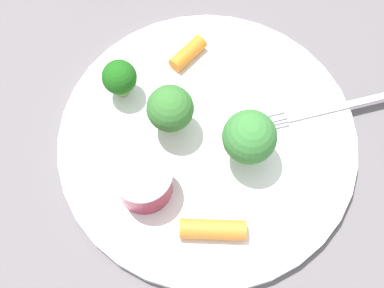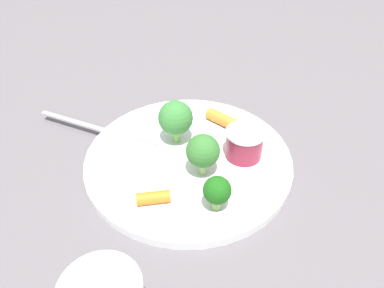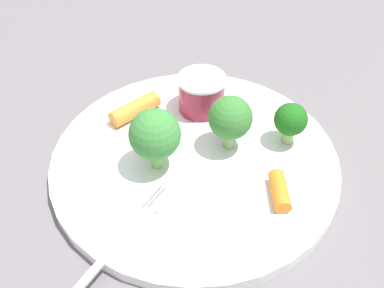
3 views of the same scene
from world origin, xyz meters
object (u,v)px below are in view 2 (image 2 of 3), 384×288
carrot_stick_1 (153,198)px  carrot_stick_0 (224,120)px  plate (188,160)px  broccoli_floret_2 (176,118)px  broccoli_floret_0 (203,151)px  broccoli_floret_1 (217,191)px  sauce_cup (244,144)px  fork (98,129)px

carrot_stick_1 → carrot_stick_0: bearing=-105.2°
plate → broccoli_floret_2: broccoli_floret_2 is taller
plate → carrot_stick_0: size_ratio=4.92×
plate → carrot_stick_0: bearing=-110.2°
broccoli_floret_0 → carrot_stick_0: (-0.00, -0.11, -0.03)m
plate → carrot_stick_1: (0.02, 0.09, 0.01)m
broccoli_floret_1 → carrot_stick_1: (0.07, 0.01, -0.02)m
sauce_cup → broccoli_floret_0: size_ratio=0.89×
broccoli_floret_0 → broccoli_floret_2: (0.05, -0.05, 0.00)m
broccoli_floret_1 → broccoli_floret_0: bearing=-59.5°
sauce_cup → broccoli_floret_1: broccoli_floret_1 is taller
broccoli_floret_2 → carrot_stick_1: bearing=94.8°
sauce_cup → fork: bearing=0.9°
broccoli_floret_1 → fork: (0.20, -0.10, -0.03)m
plate → broccoli_floret_1: broccoli_floret_1 is taller
broccoli_floret_0 → broccoli_floret_2: 0.07m
broccoli_floret_0 → fork: bearing=-14.6°
broccoli_floret_1 → carrot_stick_0: size_ratio=0.80×
fork → plate: bearing=172.3°
broccoli_floret_2 → fork: 0.12m
broccoli_floret_2 → carrot_stick_1: size_ratio=1.59×
plate → broccoli_floret_0: size_ratio=4.80×
sauce_cup → carrot_stick_0: size_ratio=0.91×
fork → broccoli_floret_2: bearing=-176.1°
carrot_stick_1 → broccoli_floret_2: bearing=-85.2°
broccoli_floret_0 → carrot_stick_1: (0.04, 0.06, -0.03)m
broccoli_floret_0 → broccoli_floret_1: broccoli_floret_0 is taller
broccoli_floret_2 → carrot_stick_0: size_ratio=1.12×
broccoli_floret_1 → carrot_stick_0: broccoli_floret_1 is taller
carrot_stick_0 → carrot_stick_1: 0.18m
sauce_cup → carrot_stick_1: (0.09, 0.11, -0.01)m
broccoli_floret_1 → broccoli_floret_2: size_ratio=0.71×
broccoli_floret_0 → broccoli_floret_1: size_ratio=1.28×
broccoli_floret_2 → carrot_stick_0: 0.08m
plate → sauce_cup: 0.08m
sauce_cup → broccoli_floret_2: size_ratio=0.81×
broccoli_floret_2 → broccoli_floret_0: bearing=134.9°
broccoli_floret_0 → carrot_stick_1: bearing=56.4°
sauce_cup → carrot_stick_0: (0.04, -0.06, -0.01)m
broccoli_floret_0 → carrot_stick_0: size_ratio=1.02×
broccoli_floret_0 → fork: 0.18m
broccoli_floret_1 → carrot_stick_1: 0.08m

